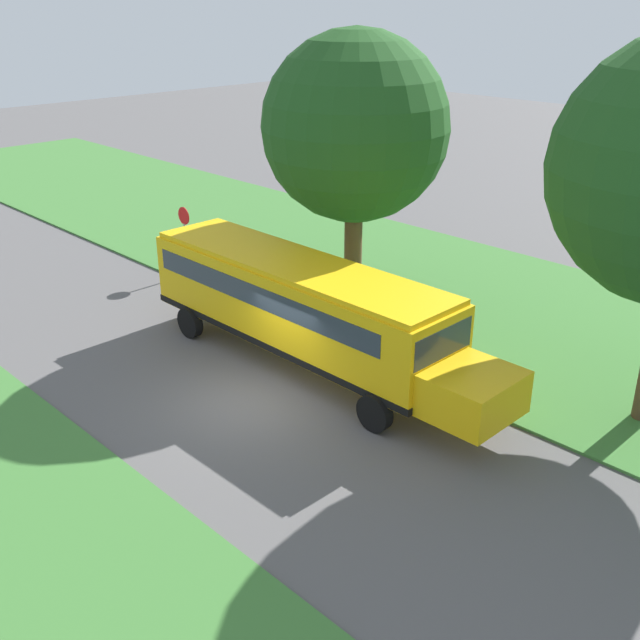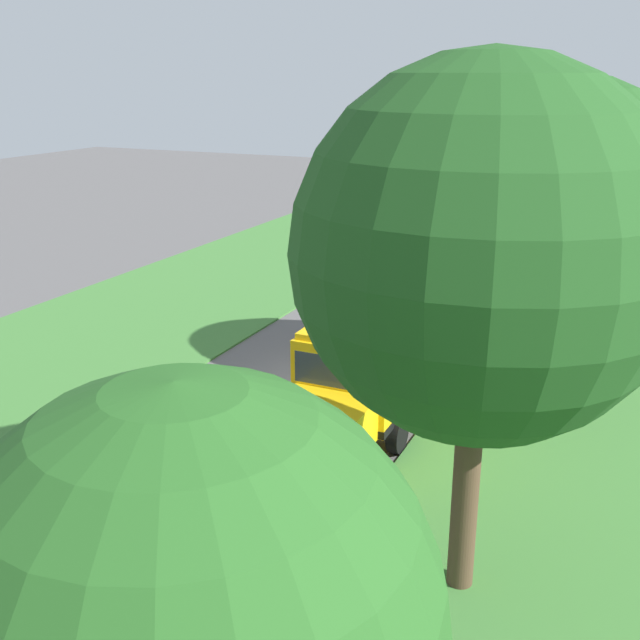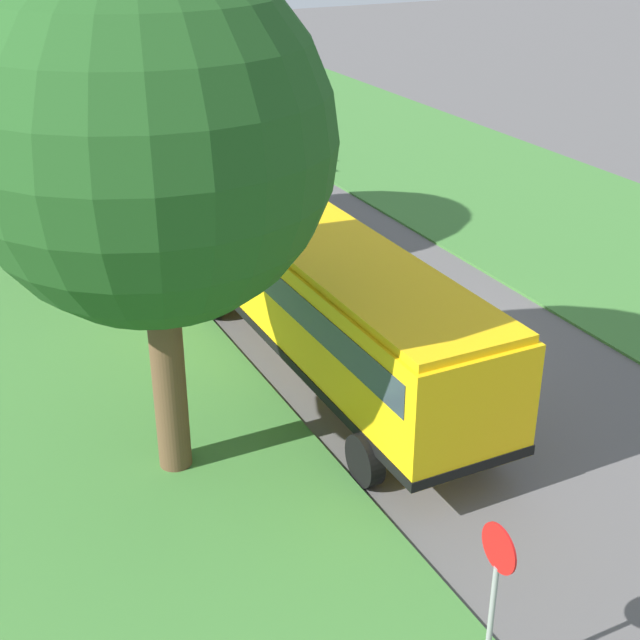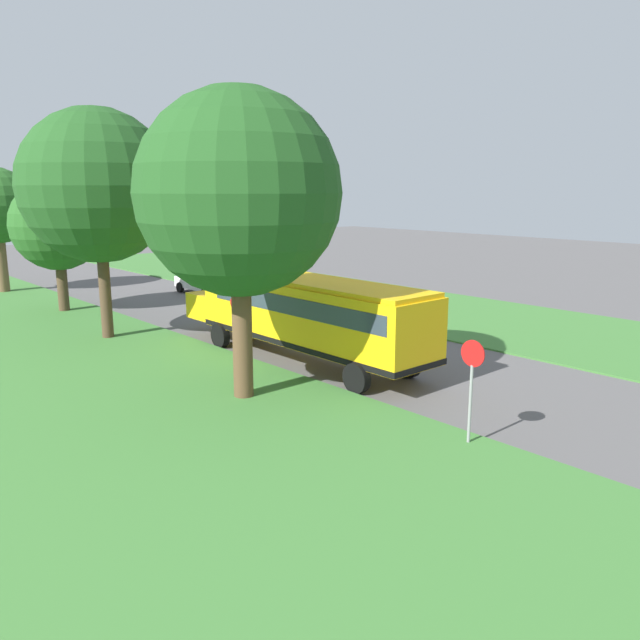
# 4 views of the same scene
# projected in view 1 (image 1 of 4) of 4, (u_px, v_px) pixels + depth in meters

# --- Properties ---
(ground_plane) EXTENTS (120.00, 120.00, 0.00)m
(ground_plane) POSITION_uv_depth(u_px,v_px,m) (251.00, 402.00, 20.26)
(ground_plane) COLOR #565454
(grass_verge) EXTENTS (12.00, 80.00, 0.08)m
(grass_verge) POSITION_uv_depth(u_px,v_px,m) (467.00, 302.00, 26.68)
(grass_verge) COLOR #3D7533
(grass_verge) RESTS_ON ground
(school_bus) EXTENTS (2.84, 12.42, 3.16)m
(school_bus) POSITION_uv_depth(u_px,v_px,m) (303.00, 305.00, 21.55)
(school_bus) COLOR yellow
(school_bus) RESTS_ON ground
(oak_tree_beside_bus) EXTENTS (6.05, 6.05, 9.28)m
(oak_tree_beside_bus) POSITION_uv_depth(u_px,v_px,m) (353.00, 126.00, 23.74)
(oak_tree_beside_bus) COLOR brown
(oak_tree_beside_bus) RESTS_ON ground
(stop_sign) EXTENTS (0.08, 0.68, 2.74)m
(stop_sign) POSITION_uv_depth(u_px,v_px,m) (185.00, 233.00, 28.65)
(stop_sign) COLOR gray
(stop_sign) RESTS_ON ground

